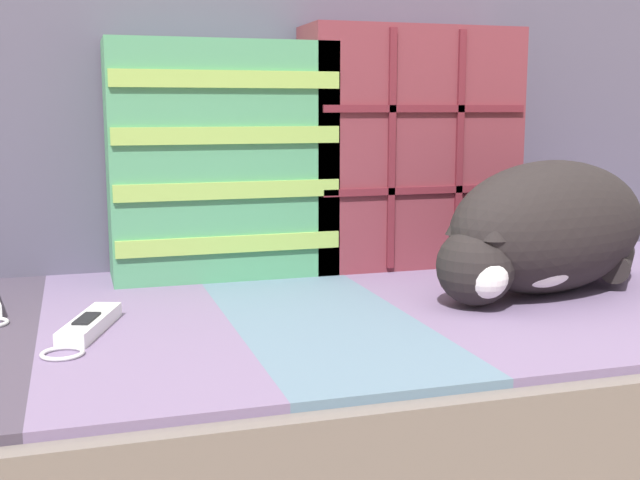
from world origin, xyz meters
TOP-DOWN VIEW (x-y plane):
  - couch at (0.00, 0.12)m, footprint 2.02×0.86m
  - sofa_backrest at (0.00, 0.48)m, footprint 1.98×0.14m
  - throw_pillow_quilted at (0.14, 0.33)m, footprint 0.38×0.14m
  - throw_pillow_striped at (-0.19, 0.33)m, footprint 0.36×0.14m
  - sleeping_cat at (0.24, 0.06)m, footprint 0.43×0.32m
  - game_remote_far at (-0.41, 0.03)m, footprint 0.11×0.21m

SIDE VIEW (x-z plane):
  - couch at x=0.00m, z-range 0.00..0.38m
  - game_remote_far at x=-0.41m, z-range 0.38..0.40m
  - sleeping_cat at x=0.24m, z-range 0.37..0.57m
  - throw_pillow_striped at x=-0.19m, z-range 0.38..0.76m
  - throw_pillow_quilted at x=0.14m, z-range 0.38..0.79m
  - sofa_backrest at x=0.00m, z-range 0.38..0.87m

